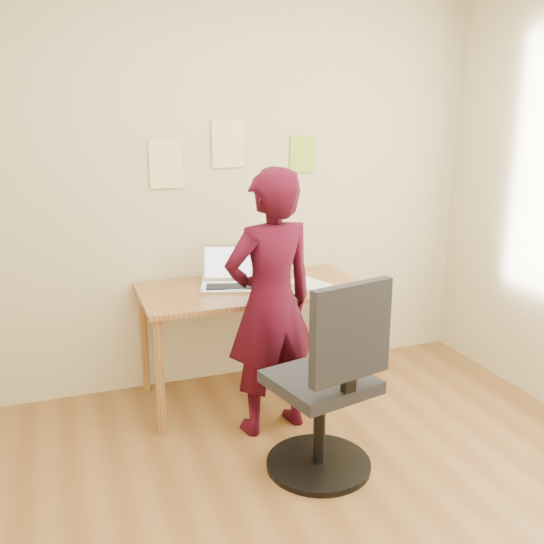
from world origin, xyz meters
name	(u,v)px	position (x,y,z in m)	size (l,w,h in m)	color
room	(351,234)	(0.00, 0.00, 1.35)	(3.58, 3.58, 2.78)	brown
desk	(252,300)	(0.03, 1.38, 0.65)	(1.40, 0.70, 0.74)	olive
laptop	(228,278)	(-0.10, 1.45, 0.79)	(0.42, 0.39, 0.25)	silver
paper_sheet	(310,283)	(0.41, 1.33, 0.74)	(0.20, 0.28, 0.00)	white
phone	(289,293)	(0.20, 1.17, 0.75)	(0.08, 0.14, 0.01)	black
wall_note_left	(166,164)	(-0.41, 1.74, 1.49)	(0.21, 0.00, 0.30)	#FADD95
wall_note_mid	(228,144)	(-0.01, 1.74, 1.61)	(0.21, 0.00, 0.30)	#FADD95
wall_note_right	(303,154)	(0.52, 1.74, 1.53)	(0.18, 0.00, 0.24)	#99D32F
office_chair	(329,393)	(0.11, 0.40, 0.45)	(0.56, 0.57, 1.06)	black
person	(271,304)	(0.00, 0.94, 0.77)	(0.56, 0.37, 1.53)	#360715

